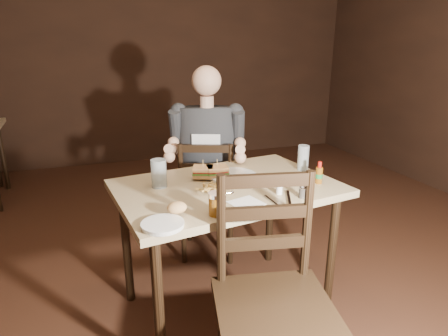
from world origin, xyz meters
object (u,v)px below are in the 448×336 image
object	(u,v)px
chair_near	(275,310)
diner	(207,135)
syrup_dispenser	(217,204)
dinner_plate	(233,177)
main_table	(227,199)
hot_sauce	(319,172)
glass_right	(303,158)
side_plate	(163,225)
chair_far	(208,197)
glass_left	(159,173)

from	to	relation	value
chair_near	diner	bearing A→B (deg)	96.62
syrup_dispenser	dinner_plate	bearing A→B (deg)	53.81
main_table	hot_sauce	size ratio (longest dim) A/B	10.25
diner	glass_right	xyz separation A→B (m)	(0.46, -0.49, -0.07)
main_table	dinner_plate	size ratio (longest dim) A/B	4.75
dinner_plate	side_plate	bearing A→B (deg)	-135.16
side_plate	chair_near	bearing A→B (deg)	-40.10
main_table	dinner_plate	xyz separation A→B (m)	(0.07, 0.09, 0.09)
chair_far	hot_sauce	distance (m)	0.95
chair_near	dinner_plate	distance (m)	0.85
syrup_dispenser	side_plate	world-z (taller)	syrup_dispenser
chair_far	chair_near	size ratio (longest dim) A/B	0.89
syrup_dispenser	side_plate	distance (m)	0.26
chair_near	dinner_plate	xyz separation A→B (m)	(0.11, 0.80, 0.28)
diner	glass_right	bearing A→B (deg)	-26.33
main_table	diner	world-z (taller)	diner
dinner_plate	side_plate	xyz separation A→B (m)	(-0.48, -0.48, -0.00)
chair_far	chair_near	distance (m)	1.34
hot_sauce	glass_left	bearing A→B (deg)	165.04
glass_right	syrup_dispenser	distance (m)	0.82
main_table	diner	bearing A→B (deg)	84.28
chair_far	glass_left	bearing A→B (deg)	72.52
chair_far	chair_near	world-z (taller)	chair_near
diner	side_plate	bearing A→B (deg)	-95.49
dinner_plate	hot_sauce	distance (m)	0.48
chair_near	glass_right	xyz separation A→B (m)	(0.56, 0.80, 0.35)
chair_near	syrup_dispenser	xyz separation A→B (m)	(-0.12, 0.36, 0.32)
dinner_plate	syrup_dispenser	xyz separation A→B (m)	(-0.23, -0.44, 0.04)
chair_near	glass_left	distance (m)	0.91
chair_near	side_plate	xyz separation A→B (m)	(-0.37, 0.31, 0.28)
diner	glass_left	xyz separation A→B (m)	(-0.41, -0.50, -0.07)
glass_right	hot_sauce	world-z (taller)	glass_right
chair_far	chair_near	xyz separation A→B (m)	(-0.12, -1.33, 0.06)
dinner_plate	main_table	bearing A→B (deg)	-125.56
main_table	glass_right	size ratio (longest dim) A/B	8.29
main_table	syrup_dispenser	size ratio (longest dim) A/B	12.16
chair_far	hot_sauce	bearing A→B (deg)	138.38
chair_near	dinner_plate	size ratio (longest dim) A/B	3.75
main_table	side_plate	distance (m)	0.58
chair_near	chair_far	bearing A→B (deg)	96.07
main_table	chair_far	world-z (taller)	chair_far
chair_far	diner	size ratio (longest dim) A/B	0.97
glass_right	syrup_dispenser	world-z (taller)	glass_right
dinner_plate	glass_left	size ratio (longest dim) A/B	1.76
main_table	diner	size ratio (longest dim) A/B	1.38
glass_left	side_plate	world-z (taller)	glass_left
chair_far	glass_right	world-z (taller)	glass_right
chair_near	main_table	bearing A→B (deg)	97.67
hot_sauce	dinner_plate	bearing A→B (deg)	151.00
dinner_plate	hot_sauce	xyz separation A→B (m)	(0.42, -0.23, 0.05)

